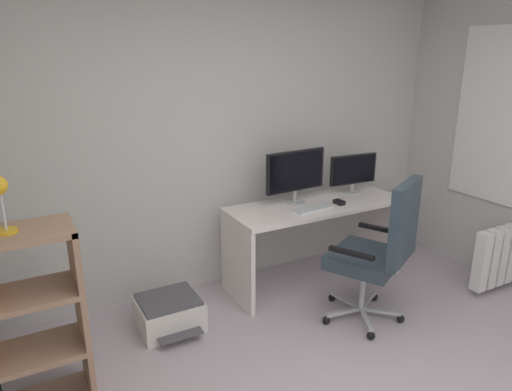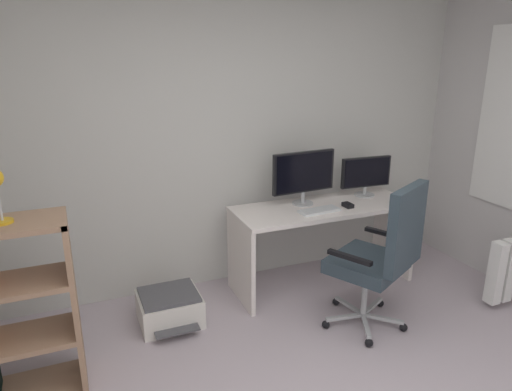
{
  "view_description": "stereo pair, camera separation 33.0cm",
  "coord_description": "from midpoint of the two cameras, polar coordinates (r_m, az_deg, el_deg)",
  "views": [
    {
      "loc": [
        -1.37,
        -1.14,
        1.99
      ],
      "look_at": [
        0.13,
        1.62,
        1.0
      ],
      "focal_mm": 32.52,
      "sensor_mm": 36.0,
      "label": 1
    },
    {
      "loc": [
        -1.08,
        -1.28,
        1.99
      ],
      "look_at": [
        0.13,
        1.62,
        1.0
      ],
      "focal_mm": 32.52,
      "sensor_mm": 36.0,
      "label": 2
    }
  ],
  "objects": [
    {
      "name": "wall_back",
      "position": [
        3.88,
        -3.68,
        6.52
      ],
      "size": [
        4.73,
        0.1,
        2.5
      ],
      "primitive_type": "cube",
      "color": "silver",
      "rests_on": "ground"
    },
    {
      "name": "office_chair",
      "position": [
        3.47,
        17.93,
        -6.77
      ],
      "size": [
        0.69,
        0.7,
        1.13
      ],
      "color": "#B7BABC",
      "rests_on": "ground"
    },
    {
      "name": "monitor_main",
      "position": [
        3.91,
        8.31,
        2.63
      ],
      "size": [
        0.58,
        0.18,
        0.45
      ],
      "color": "#B2B5B7",
      "rests_on": "desk"
    },
    {
      "name": "keyboard",
      "position": [
        3.81,
        10.25,
        -1.88
      ],
      "size": [
        0.35,
        0.15,
        0.02
      ],
      "primitive_type": "cube",
      "rotation": [
        0.0,
        0.0,
        0.07
      ],
      "color": "silver",
      "rests_on": "desk"
    },
    {
      "name": "monitor_secondary",
      "position": [
        4.27,
        15.54,
        2.55
      ],
      "size": [
        0.48,
        0.18,
        0.35
      ],
      "color": "#B2B5B7",
      "rests_on": "desk"
    },
    {
      "name": "desk",
      "position": [
        4.04,
        10.61,
        -3.74
      ],
      "size": [
        1.56,
        0.58,
        0.73
      ],
      "color": "white",
      "rests_on": "ground"
    },
    {
      "name": "printer",
      "position": [
        3.64,
        -7.97,
        -13.59
      ],
      "size": [
        0.45,
        0.49,
        0.24
      ],
      "color": "silver",
      "rests_on": "ground"
    },
    {
      "name": "computer_mouse",
      "position": [
        3.97,
        13.57,
        -1.2
      ],
      "size": [
        0.06,
        0.1,
        0.03
      ],
      "primitive_type": "cube",
      "rotation": [
        0.0,
        0.0,
        0.04
      ],
      "color": "black",
      "rests_on": "desk"
    }
  ]
}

